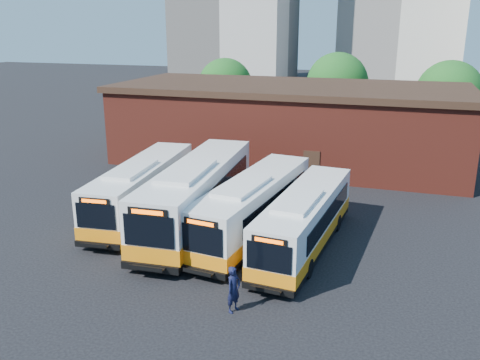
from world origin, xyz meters
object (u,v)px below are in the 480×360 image
(bus_mideast, at_px, (253,208))
(bus_west, at_px, (143,190))
(bus_midwest, at_px, (198,196))
(transit_worker, at_px, (234,289))
(bus_east, at_px, (305,222))

(bus_mideast, bearing_deg, bus_west, 178.56)
(bus_west, bearing_deg, bus_mideast, -13.55)
(bus_west, distance_m, bus_midwest, 3.94)
(bus_midwest, bearing_deg, bus_mideast, -10.02)
(bus_midwest, height_order, transit_worker, bus_midwest)
(bus_midwest, bearing_deg, transit_worker, -62.40)
(bus_west, height_order, bus_mideast, bus_mideast)
(bus_west, relative_size, transit_worker, 6.32)
(bus_west, distance_m, bus_mideast, 7.39)
(bus_mideast, distance_m, bus_east, 3.16)
(bus_west, xyz_separation_m, bus_mideast, (7.32, -1.05, 0.00))
(bus_midwest, relative_size, bus_east, 1.21)
(bus_midwest, distance_m, bus_mideast, 3.47)
(bus_west, height_order, bus_east, bus_west)
(bus_midwest, distance_m, transit_worker, 9.60)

